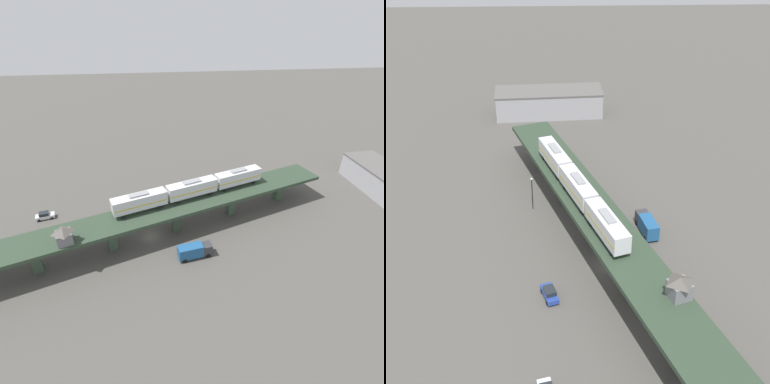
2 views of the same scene
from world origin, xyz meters
The scene contains 8 objects.
ground_plane centered at (0.00, 0.00, 0.00)m, with size 400.00×400.00×0.00m, color #4C4944.
elevated_viaduct centered at (0.05, -0.15, 5.94)m, with size 37.82×89.74×6.90m.
subway_train centered at (-5.00, 10.26, 9.44)m, with size 14.73×36.09×4.45m.
signal_hut centered at (7.88, -15.57, 8.70)m, with size 4.09×4.09×3.40m.
street_car_blue centered at (-10.08, -7.56, 0.94)m, with size 3.07×4.74×1.89m.
delivery_truck centered at (7.54, 9.27, 1.76)m, with size 3.56×7.49×3.20m.
street_lamp centered at (-13.58, 18.12, 4.11)m, with size 0.44×0.44×6.94m.
warehouse_building centered at (-10.80, 65.58, 3.41)m, with size 29.10×11.84×6.80m.
Camera 2 is at (-7.97, -70.35, 57.24)m, focal length 50.00 mm.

